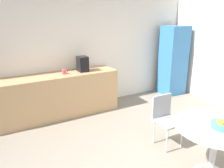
{
  "coord_description": "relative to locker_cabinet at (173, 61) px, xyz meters",
  "views": [
    {
      "loc": [
        -1.79,
        -1.83,
        2.14
      ],
      "look_at": [
        0.06,
        1.42,
        0.95
      ],
      "focal_mm": 37.04,
      "sensor_mm": 36.0,
      "label": 1
    }
  ],
  "objects": [
    {
      "name": "locker_cabinet",
      "position": [
        0.0,
        0.0,
        0.0
      ],
      "size": [
        0.6,
        0.5,
        1.78
      ],
      "primitive_type": "cube",
      "color": "#3372B2",
      "rests_on": "ground_plane"
    },
    {
      "name": "wall_back",
      "position": [
        -2.55,
        0.45,
        0.41
      ],
      "size": [
        6.0,
        0.1,
        2.6
      ],
      "primitive_type": "cube",
      "color": "silver",
      "rests_on": "ground_plane"
    },
    {
      "name": "round_table",
      "position": [
        -1.89,
        -2.76,
        -0.28
      ],
      "size": [
        1.07,
        1.07,
        0.76
      ],
      "color": "silver",
      "rests_on": "ground_plane"
    },
    {
      "name": "coffee_maker",
      "position": [
        -2.51,
        0.1,
        0.17
      ],
      "size": [
        0.2,
        0.24,
        0.32
      ],
      "primitive_type": "cube",
      "color": "black",
      "rests_on": "counter_block"
    },
    {
      "name": "fruit_bowl",
      "position": [
        -1.9,
        -2.83,
        -0.09
      ],
      "size": [
        0.27,
        0.27,
        0.11
      ],
      "color": "teal",
      "rests_on": "round_table"
    },
    {
      "name": "mug_white",
      "position": [
        -2.93,
        0.07,
        0.06
      ],
      "size": [
        0.13,
        0.08,
        0.09
      ],
      "color": "#D84C4C",
      "rests_on": "counter_block"
    },
    {
      "name": "chair_gray",
      "position": [
        -1.88,
        -1.81,
        -0.37
      ],
      "size": [
        0.42,
        0.42,
        0.83
      ],
      "color": "silver",
      "rests_on": "ground_plane"
    },
    {
      "name": "counter_block",
      "position": [
        -3.1,
        0.1,
        -0.44
      ],
      "size": [
        2.55,
        0.6,
        0.9
      ],
      "primitive_type": "cube",
      "color": "tan",
      "rests_on": "ground_plane"
    }
  ]
}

